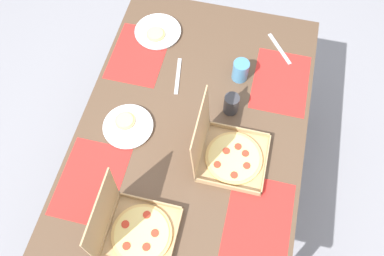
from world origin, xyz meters
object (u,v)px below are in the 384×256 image
(plate_far_left, at_px, (158,32))
(cup_clear_right, at_px, (231,104))
(cup_clear_left, at_px, (240,71))
(pizza_box_edge_far, at_px, (227,153))
(pizza_box_center, at_px, (133,230))
(plate_far_right, at_px, (128,126))

(plate_far_left, bearing_deg, cup_clear_right, -128.92)
(plate_far_left, height_order, cup_clear_left, cup_clear_left)
(pizza_box_edge_far, bearing_deg, plate_far_left, 38.28)
(pizza_box_edge_far, relative_size, plate_far_left, 1.32)
(pizza_box_center, xyz_separation_m, pizza_box_edge_far, (0.40, -0.29, 0.00))
(pizza_box_edge_far, relative_size, cup_clear_right, 3.08)
(pizza_box_center, relative_size, plate_far_left, 1.29)
(pizza_box_center, height_order, cup_clear_left, pizza_box_center)
(pizza_box_edge_far, xyz_separation_m, cup_clear_right, (0.24, 0.03, 0.00))
(cup_clear_right, bearing_deg, plate_far_right, 114.36)
(pizza_box_edge_far, height_order, cup_clear_right, pizza_box_edge_far)
(cup_clear_right, bearing_deg, pizza_box_center, 157.90)
(plate_far_left, bearing_deg, pizza_box_edge_far, -141.72)
(plate_far_left, bearing_deg, cup_clear_left, -110.72)
(plate_far_left, xyz_separation_m, plate_far_right, (-0.56, -0.02, 0.00))
(plate_far_right, relative_size, cup_clear_right, 2.21)
(pizza_box_center, bearing_deg, cup_clear_right, -22.10)
(pizza_box_center, bearing_deg, pizza_box_edge_far, -35.52)
(cup_clear_left, bearing_deg, pizza_box_edge_far, -177.59)
(pizza_box_edge_far, xyz_separation_m, plate_far_right, (0.04, 0.46, -0.04))
(pizza_box_center, height_order, cup_clear_right, pizza_box_center)
(plate_far_right, bearing_deg, cup_clear_right, -65.64)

